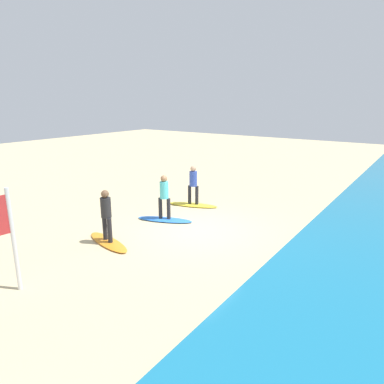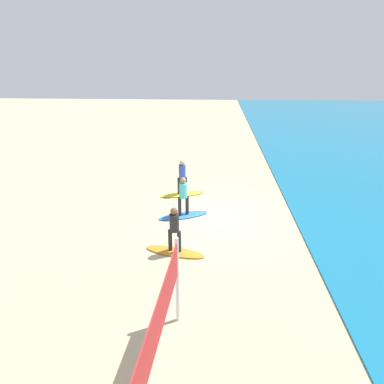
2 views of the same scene
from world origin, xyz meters
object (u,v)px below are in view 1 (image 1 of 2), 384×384
surfer_yellow (193,182)px  surfboard_blue (165,219)px  surfer_orange (106,212)px  surfer_blue (164,194)px  surfboard_yellow (193,205)px  surfboard_orange (108,242)px

surfer_yellow → surfboard_blue: size_ratio=0.78×
surfer_orange → surfer_blue: bearing=177.4°
surfboard_yellow → surfer_yellow: size_ratio=1.28×
surfer_blue → surfboard_orange: size_ratio=0.78×
surfer_orange → surfboard_yellow: bearing=-179.1°
surfboard_yellow → surfboard_blue: same height
surfer_yellow → surfboard_orange: bearing=0.9°
surfboard_blue → surfboard_orange: bearing=-113.5°
surfer_yellow → surfer_orange: (4.79, 0.07, 0.00)m
surfer_yellow → surfer_orange: size_ratio=1.00×
surfboard_blue → surfer_orange: 2.83m
surfer_yellow → surfer_orange: same height
surfer_blue → surfboard_orange: (2.65, -0.12, -0.99)m
surfboard_yellow → surfer_blue: size_ratio=1.28×
surfer_yellow → surfboard_blue: 2.36m
surfboard_blue → surfer_orange: bearing=-113.5°
surfboard_yellow → surfer_yellow: (0.00, 0.00, 0.99)m
surfer_yellow → surfboard_blue: surfer_yellow is taller
surfboard_yellow → surfer_yellow: 0.99m
surfboard_yellow → surfboard_orange: size_ratio=1.00×
surfer_yellow → surfer_orange: 4.79m
surfboard_blue → surfer_blue: surfer_blue is taller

